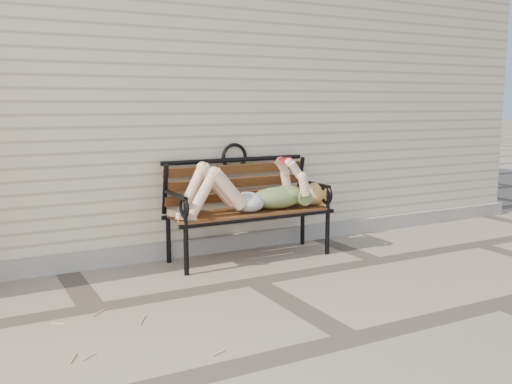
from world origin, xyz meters
TOP-DOWN VIEW (x-y plane):
  - ground at (0.00, 0.00)m, footprint 80.00×80.00m
  - house_wall at (0.00, 3.00)m, footprint 8.00×4.00m
  - foundation_strip at (0.00, 0.97)m, footprint 8.00×0.10m
  - garden_bench at (0.29, 0.72)m, footprint 1.58×0.63m
  - reading_woman at (0.30, 0.59)m, footprint 1.49×0.34m
  - straw_scatter at (-1.75, -0.52)m, footprint 3.02×1.74m

SIDE VIEW (x-z plane):
  - ground at x=0.00m, z-range 0.00..0.00m
  - straw_scatter at x=-1.75m, z-range 0.00..0.01m
  - foundation_strip at x=0.00m, z-range 0.00..0.15m
  - garden_bench at x=0.29m, z-range 0.06..1.08m
  - reading_woman at x=0.30m, z-range 0.37..0.84m
  - house_wall at x=0.00m, z-range 0.00..3.00m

